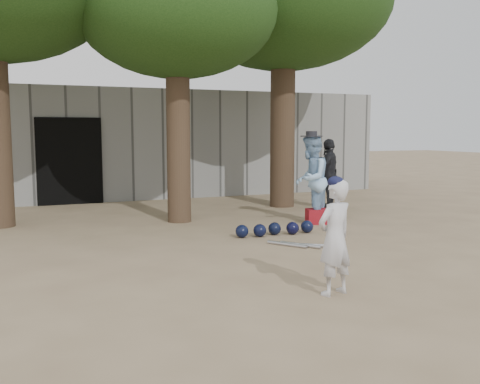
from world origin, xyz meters
name	(u,v)px	position (x,y,z in m)	size (l,w,h in m)	color
ground	(228,274)	(0.00, 0.00, 0.00)	(70.00, 70.00, 0.00)	#937C5E
boy_player	(335,238)	(0.80, -1.27, 0.66)	(0.48, 0.32, 1.32)	silver
spectator_blue	(311,179)	(2.97, 2.95, 0.89)	(0.87, 0.68, 1.79)	#97C1E9
spectator_dark	(329,174)	(4.44, 4.59, 0.84)	(0.98, 0.41, 1.68)	black
red_bag	(317,216)	(3.08, 2.87, 0.15)	(0.42, 0.32, 0.30)	maroon
back_building	(102,143)	(0.00, 10.33, 1.50)	(16.00, 5.24, 3.00)	gray
helmet_row	(276,229)	(1.76, 2.11, 0.12)	(1.51, 0.31, 0.23)	black
bat_pile	(301,245)	(1.71, 1.11, 0.03)	(0.89, 0.79, 0.06)	#B1B0B7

